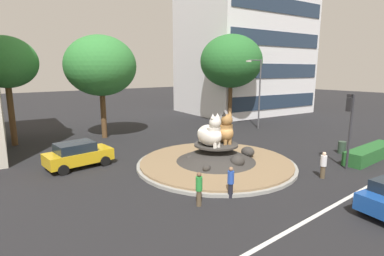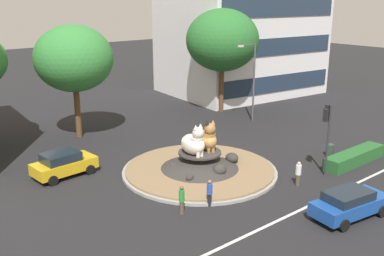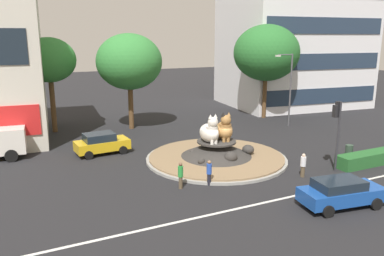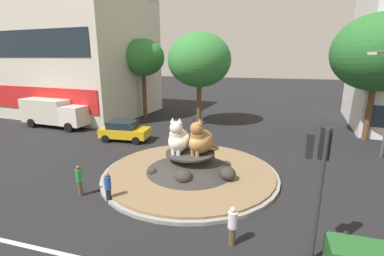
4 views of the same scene
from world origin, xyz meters
The scene contains 17 objects.
ground_plane centered at (0.00, 0.00, 0.00)m, with size 160.00×160.00×0.00m, color black.
lane_centreline centered at (0.00, -7.73, 0.00)m, with size 112.00×0.20×0.01m, color silver.
roundabout_island centered at (0.02, -0.02, 0.52)m, with size 10.28×10.28×1.44m.
cat_statue_white centered at (-0.65, -0.17, 2.22)m, with size 1.35×2.17×2.13m.
cat_statue_tabby centered at (0.63, -0.04, 2.22)m, with size 1.84×2.16×2.15m.
traffic_light_mast centered at (5.90, -5.54, 3.45)m, with size 0.73×0.51×4.70m.
clipped_hedge_strip centered at (9.35, -5.71, 0.45)m, with size 5.86×1.20×0.90m, color #235B28.
broadleaf_tree_behind_island centered at (-2.64, 12.30, 6.49)m, with size 6.24×6.24×9.16m.
second_tree_near_tower centered at (12.27, 10.94, 7.13)m, with size 7.10×7.10×10.16m.
third_tree_left centered at (-9.62, 14.18, 6.71)m, with size 4.81×4.81×8.80m.
streetlight_arm centered at (11.82, 6.44, 4.15)m, with size 1.79×0.56×7.23m.
pedestrian_green_shirt centered at (-4.63, -3.91, 0.87)m, with size 0.31×0.31×1.62m.
pedestrian_white_shirt centered at (3.23, -5.55, 0.82)m, with size 0.35×0.35×1.56m.
pedestrian_blue_shirt centered at (-2.85, -4.16, 0.83)m, with size 0.32×0.32×1.56m.
sedan_on_far_lane centered at (1.98, -9.85, 0.81)m, with size 4.68×2.52×1.52m.
parked_car_right centered at (-7.23, 5.15, 0.85)m, with size 4.13×2.33×1.63m.
litter_bin centered at (9.34, -3.73, 0.45)m, with size 0.56×0.56×0.90m.
Camera 3 is at (-13.30, -23.34, 8.74)m, focal length 35.74 mm.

